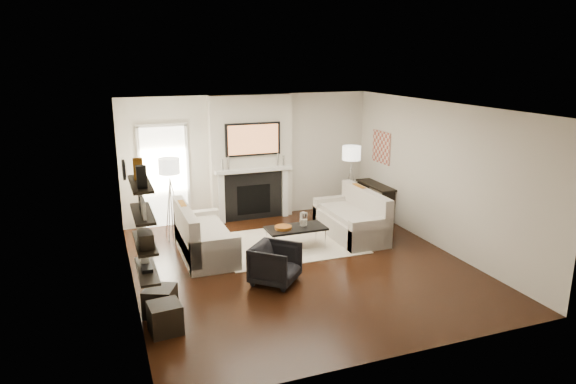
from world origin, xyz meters
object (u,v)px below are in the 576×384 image
object	(u,v)px
coffee_table	(296,228)
loveseat_right_base	(350,226)
armchair	(275,262)
loveseat_left_base	(206,244)
lamp_right_shade	(352,153)
ottoman_near	(160,301)
lamp_left_shade	(169,166)

from	to	relation	value
coffee_table	loveseat_right_base	bearing A→B (deg)	12.09
coffee_table	armchair	xyz separation A→B (m)	(-0.84, -1.26, -0.05)
loveseat_left_base	loveseat_right_base	xyz separation A→B (m)	(2.91, 0.01, 0.00)
lamp_right_shade	ottoman_near	size ratio (longest dim) A/B	1.00
lamp_left_shade	armchair	bearing A→B (deg)	-65.45
loveseat_left_base	armchair	distance (m)	1.72
loveseat_left_base	lamp_left_shade	size ratio (longest dim) A/B	4.50
lamp_right_shade	ottoman_near	bearing A→B (deg)	-145.69
loveseat_right_base	lamp_right_shade	xyz separation A→B (m)	(0.58, 1.13, 1.24)
loveseat_left_base	loveseat_right_base	distance (m)	2.91
loveseat_right_base	armchair	bearing A→B (deg)	-143.98
ottoman_near	lamp_right_shade	bearing A→B (deg)	34.31
loveseat_right_base	lamp_left_shade	distance (m)	3.73
loveseat_left_base	lamp_right_shade	bearing A→B (deg)	18.18
loveseat_right_base	lamp_right_shade	world-z (taller)	lamp_right_shade
loveseat_left_base	coffee_table	world-z (taller)	same
lamp_left_shade	lamp_right_shade	size ratio (longest dim) A/B	1.00
loveseat_right_base	coffee_table	distance (m)	1.31
armchair	lamp_left_shade	distance (m)	3.13
loveseat_right_base	armchair	xyz separation A→B (m)	(-2.11, -1.53, 0.14)
loveseat_right_base	lamp_left_shade	xyz separation A→B (m)	(-3.32, 1.13, 1.24)
loveseat_right_base	coffee_table	xyz separation A→B (m)	(-1.27, -0.27, 0.19)
coffee_table	ottoman_near	size ratio (longest dim) A/B	2.75
coffee_table	lamp_right_shade	world-z (taller)	lamp_right_shade
lamp_left_shade	loveseat_right_base	bearing A→B (deg)	-18.83
armchair	lamp_left_shade	bearing A→B (deg)	67.36
coffee_table	lamp_left_shade	distance (m)	2.70
lamp_left_shade	lamp_right_shade	distance (m)	3.90
lamp_left_shade	ottoman_near	size ratio (longest dim) A/B	1.00
loveseat_left_base	coffee_table	size ratio (longest dim) A/B	1.64
coffee_table	ottoman_near	world-z (taller)	coffee_table
armchair	ottoman_near	size ratio (longest dim) A/B	1.73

